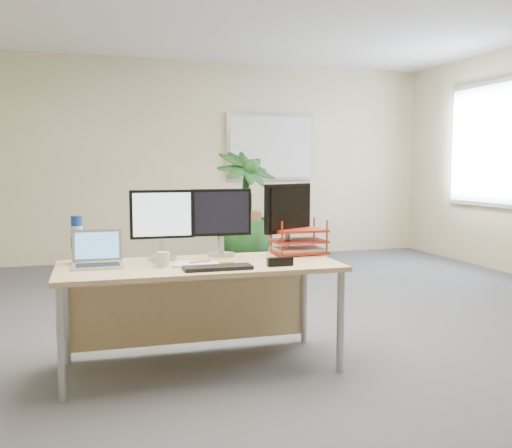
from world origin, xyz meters
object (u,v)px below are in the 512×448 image
object	(u,v)px
floor_plant	(244,212)
monitor_right	(221,218)
desk	(197,283)
laptop	(97,257)
monitor_left	(162,220)

from	to	relation	value
floor_plant	monitor_right	world-z (taller)	floor_plant
floor_plant	monitor_right	xyz separation A→B (m)	(-0.91, -2.60, 0.18)
desk	laptop	xyz separation A→B (m)	(-0.62, 0.02, 0.19)
monitor_right	floor_plant	bearing A→B (deg)	70.80
monitor_left	monitor_right	bearing A→B (deg)	4.59
monitor_right	laptop	world-z (taller)	monitor_right
desk	monitor_right	xyz separation A→B (m)	(0.20, 0.17, 0.40)
floor_plant	laptop	bearing A→B (deg)	-122.09
laptop	monitor_right	bearing A→B (deg)	10.28
desk	monitor_left	xyz separation A→B (m)	(-0.20, 0.14, 0.40)
desk	monitor_right	bearing A→B (deg)	40.22
monitor_left	laptop	distance (m)	0.48
floor_plant	laptop	size ratio (longest dim) A/B	4.91
desk	monitor_left	size ratio (longest dim) A/B	3.85
monitor_left	monitor_right	distance (m)	0.41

